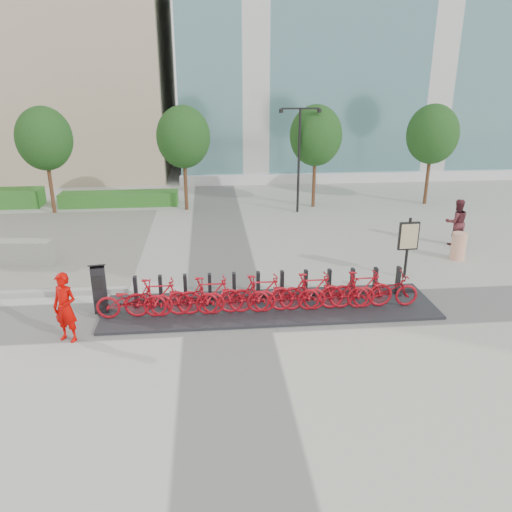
{
  "coord_description": "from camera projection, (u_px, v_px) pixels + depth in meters",
  "views": [
    {
      "loc": [
        -0.4,
        -12.78,
        6.43
      ],
      "look_at": [
        1.0,
        1.5,
        1.2
      ],
      "focal_mm": 35.0,
      "sensor_mm": 36.0,
      "label": 1
    }
  ],
  "objects": [
    {
      "name": "construction_barrel",
      "position": [
        459.0,
        246.0,
        18.3
      ],
      "size": [
        0.66,
        0.66,
        1.01
      ],
      "primitive_type": "cylinder",
      "rotation": [
        0.0,
        0.0,
        -0.3
      ],
      "color": "orange",
      "rests_on": "ground"
    },
    {
      "name": "tree_1",
      "position": [
        183.0,
        137.0,
        24.05
      ],
      "size": [
        2.6,
        2.6,
        5.1
      ],
      "color": "brown",
      "rests_on": "ground"
    },
    {
      "name": "kiosk",
      "position": [
        99.0,
        288.0,
        13.97
      ],
      "size": [
        0.52,
        0.45,
        1.49
      ],
      "rotation": [
        0.0,
        0.0,
        0.17
      ],
      "color": "black",
      "rests_on": "dock_pad"
    },
    {
      "name": "ground",
      "position": [
        226.0,
        315.0,
        14.19
      ],
      "size": [
        120.0,
        120.0,
        0.0
      ],
      "primitive_type": "plane",
      "color": "#ACAB9C"
    },
    {
      "name": "bike_7",
      "position": [
        312.0,
        291.0,
        14.15
      ],
      "size": [
        1.86,
        0.53,
        1.12
      ],
      "primitive_type": "imported",
      "rotation": [
        0.0,
        0.0,
        1.57
      ],
      "color": "#A30B16",
      "rests_on": "dock_pad"
    },
    {
      "name": "bike_2",
      "position": [
        184.0,
        298.0,
        13.84
      ],
      "size": [
        1.92,
        0.67,
        1.01
      ],
      "primitive_type": "imported",
      "rotation": [
        0.0,
        0.0,
        1.57
      ],
      "color": "#A30B16",
      "rests_on": "dock_pad"
    },
    {
      "name": "dock_pad",
      "position": [
        270.0,
        307.0,
        14.58
      ],
      "size": [
        9.6,
        2.4,
        0.08
      ],
      "primitive_type": "cube",
      "color": "#242428",
      "rests_on": "ground"
    },
    {
      "name": "worker_red",
      "position": [
        65.0,
        308.0,
        12.54
      ],
      "size": [
        0.79,
        0.67,
        1.83
      ],
      "primitive_type": "imported",
      "rotation": [
        0.0,
        0.0,
        -0.42
      ],
      "color": "#C70400",
      "rests_on": "ground"
    },
    {
      "name": "tree_3",
      "position": [
        432.0,
        134.0,
        25.19
      ],
      "size": [
        2.6,
        2.6,
        5.1
      ],
      "color": "brown",
      "rests_on": "ground"
    },
    {
      "name": "map_sign",
      "position": [
        408.0,
        239.0,
        16.33
      ],
      "size": [
        0.68,
        0.14,
        2.08
      ],
      "rotation": [
        0.0,
        0.0,
        0.05
      ],
      "color": "black",
      "rests_on": "ground"
    },
    {
      "name": "tree_2",
      "position": [
        316.0,
        136.0,
        24.64
      ],
      "size": [
        2.6,
        2.6,
        5.1
      ],
      "color": "brown",
      "rests_on": "ground"
    },
    {
      "name": "bike_9",
      "position": [
        361.0,
        289.0,
        14.28
      ],
      "size": [
        1.86,
        0.53,
        1.12
      ],
      "primitive_type": "imported",
      "rotation": [
        0.0,
        0.0,
        1.57
      ],
      "color": "#A30B16",
      "rests_on": "dock_pad"
    },
    {
      "name": "pedestrian",
      "position": [
        456.0,
        222.0,
        19.74
      ],
      "size": [
        0.95,
        0.77,
        1.86
      ],
      "primitive_type": "imported",
      "rotation": [
        0.0,
        0.0,
        3.07
      ],
      "color": "#59232A",
      "rests_on": "ground"
    },
    {
      "name": "bike_8",
      "position": [
        336.0,
        292.0,
        14.23
      ],
      "size": [
        1.92,
        0.67,
        1.01
      ],
      "primitive_type": "imported",
      "rotation": [
        0.0,
        0.0,
        1.57
      ],
      "color": "#A30B16",
      "rests_on": "dock_pad"
    },
    {
      "name": "streetlamp",
      "position": [
        299.0,
        148.0,
        23.77
      ],
      "size": [
        2.0,
        0.2,
        5.0
      ],
      "color": "black",
      "rests_on": "ground"
    },
    {
      "name": "dock_rail_posts",
      "position": [
        270.0,
        286.0,
        14.87
      ],
      "size": [
        8.02,
        0.5,
        0.85
      ],
      "primitive_type": null,
      "color": "black",
      "rests_on": "dock_pad"
    },
    {
      "name": "bike_4",
      "position": [
        236.0,
        296.0,
        13.97
      ],
      "size": [
        1.92,
        0.67,
        1.01
      ],
      "primitive_type": "imported",
      "rotation": [
        0.0,
        0.0,
        1.57
      ],
      "color": "#A30B16",
      "rests_on": "dock_pad"
    },
    {
      "name": "bike_10",
      "position": [
        385.0,
        290.0,
        14.36
      ],
      "size": [
        1.92,
        0.67,
        1.01
      ],
      "primitive_type": "imported",
      "rotation": [
        0.0,
        0.0,
        1.57
      ],
      "color": "#A30B16",
      "rests_on": "dock_pad"
    },
    {
      "name": "bike_1",
      "position": [
        158.0,
        298.0,
        13.75
      ],
      "size": [
        1.86,
        0.53,
        1.12
      ],
      "primitive_type": "imported",
      "rotation": [
        0.0,
        0.0,
        1.57
      ],
      "color": "#A30B16",
      "rests_on": "dock_pad"
    },
    {
      "name": "bike_6",
      "position": [
        287.0,
        294.0,
        14.1
      ],
      "size": [
        1.92,
        0.67,
        1.01
      ],
      "primitive_type": "imported",
      "rotation": [
        0.0,
        0.0,
        1.57
      ],
      "color": "#A30B16",
      "rests_on": "dock_pad"
    },
    {
      "name": "bike_0",
      "position": [
        131.0,
        301.0,
        13.71
      ],
      "size": [
        1.92,
        0.67,
        1.01
      ],
      "primitive_type": "imported",
      "rotation": [
        0.0,
        0.0,
        1.57
      ],
      "color": "#A30B16",
      "rests_on": "dock_pad"
    },
    {
      "name": "jersey_barrier",
      "position": [
        20.0,
        252.0,
        17.85
      ],
      "size": [
        2.33,
        0.89,
        0.88
      ],
      "primitive_type": "cube",
      "rotation": [
        0.0,
        0.0,
        -0.12
      ],
      "color": "gray",
      "rests_on": "ground"
    },
    {
      "name": "bike_3",
      "position": [
        210.0,
        296.0,
        13.88
      ],
      "size": [
        1.86,
        0.53,
        1.12
      ],
      "primitive_type": "imported",
      "rotation": [
        0.0,
        0.0,
        1.57
      ],
      "color": "#A30B16",
      "rests_on": "dock_pad"
    },
    {
      "name": "tree_0",
      "position": [
        44.0,
        139.0,
        23.45
      ],
      "size": [
        2.6,
        2.6,
        5.1
      ],
      "color": "brown",
      "rests_on": "ground"
    },
    {
      "name": "hedge_b",
      "position": [
        120.0,
        199.0,
        25.96
      ],
      "size": [
        6.0,
        1.2,
        0.7
      ],
      "primitive_type": "cube",
      "color": "#286722",
      "rests_on": "ground"
    },
    {
      "name": "bike_5",
      "position": [
        261.0,
        293.0,
        14.02
      ],
      "size": [
        1.86,
        0.53,
        1.12
      ],
      "primitive_type": "imported",
      "rotation": [
        0.0,
        0.0,
        1.57
      ],
      "color": "#A30B16",
      "rests_on": "dock_pad"
    }
  ]
}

